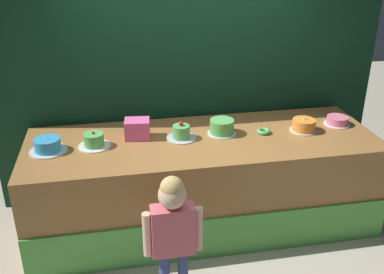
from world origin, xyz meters
name	(u,v)px	position (x,y,z in m)	size (l,w,h in m)	color
ground_plane	(215,256)	(0.00, 0.00, 0.00)	(12.00, 12.00, 0.00)	#BCB29E
stage_platform	(203,182)	(0.00, 0.57, 0.47)	(3.34, 1.17, 0.94)	#9E6B38
curtain_backdrop	(190,55)	(0.00, 1.25, 1.58)	(4.11, 0.08, 3.17)	#113823
child_figure	(173,226)	(-0.45, -0.50, 0.75)	(0.45, 0.21, 1.17)	#3F4C8C
pink_box	(137,129)	(-0.61, 0.71, 1.03)	(0.23, 0.19, 0.18)	pink
donut	(264,131)	(0.61, 0.59, 0.96)	(0.14, 0.14, 0.04)	#59B259
cake_far_left	(48,145)	(-1.42, 0.57, 1.00)	(0.33, 0.33, 0.15)	silver
cake_left	(94,141)	(-1.01, 0.59, 1.00)	(0.30, 0.30, 0.15)	white
cake_center_left	(181,133)	(-0.20, 0.61, 1.00)	(0.29, 0.29, 0.18)	silver
cake_center_right	(222,127)	(0.20, 0.65, 1.01)	(0.28, 0.28, 0.15)	silver
cake_right	(304,125)	(1.01, 0.57, 1.00)	(0.27, 0.27, 0.17)	silver
cake_far_right	(337,121)	(1.42, 0.66, 0.98)	(0.27, 0.27, 0.08)	silver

